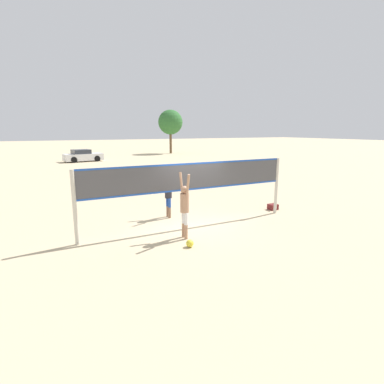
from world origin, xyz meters
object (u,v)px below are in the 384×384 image
Objects in this scene: gear_bag at (273,207)px; tree_left_cluster at (170,122)px; player_blocker at (168,192)px; player_spiker at (185,204)px; parked_car_near at (83,156)px; volleyball_net at (192,182)px; volleyball at (190,243)px.

tree_left_cluster is (8.61, 31.87, 4.42)m from gear_bag.
player_blocker is at bearing -113.12° from tree_left_cluster.
player_spiker is 2.47m from player_blocker.
parked_car_near is at bearing 100.52° from gear_bag.
volleyball_net is 34.94× the size of volleyball.
volleyball is at bearing -118.82° from volleyball_net.
player_spiker is 1.09× the size of player_blocker.
gear_bag is (5.22, 2.21, 0.01)m from volleyball.
tree_left_cluster is (12.86, 32.34, 2.89)m from volleyball_net.
tree_left_cluster is (13.33, 6.41, 3.93)m from parked_car_near.
volleyball_net reaches higher than player_spiker.
player_blocker is (0.44, 2.43, -0.10)m from player_spiker.
volleyball_net is 3.75× the size of player_spiker.
parked_car_near is at bearing 91.03° from volleyball_net.
tree_left_cluster is at bearing 68.31° from volleyball_net.
volleyball_net is 4.55m from gear_bag.
player_spiker is 1.29m from volleyball.
volleyball_net is at bearing 12.27° from player_blocker.
player_spiker is at bearing -127.94° from volleyball_net.
tree_left_cluster reaches higher than player_spiker.
parked_car_near is at bearing -154.31° from tree_left_cluster.
player_blocker is at bearing -10.32° from player_spiker.
parked_car_near is (-4.73, 25.46, 0.48)m from gear_bag.
gear_bag reaches higher than volleyball.
parked_car_near is at bearing 88.98° from volleyball.
player_spiker is at bearing -112.24° from tree_left_cluster.
volleyball_net is 25.95m from parked_car_near.
tree_left_cluster is at bearing 74.89° from gear_bag.
volleyball is at bearing 165.44° from player_spiker.
parked_car_near reaches higher than gear_bag.
volleyball is (-0.20, -0.77, -1.01)m from player_spiker.
gear_bag is at bearing -105.11° from tree_left_cluster.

